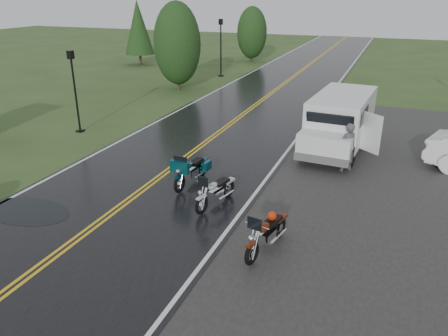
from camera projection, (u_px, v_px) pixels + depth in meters
name	position (u px, v px, depth m)	size (l,w,h in m)	color
ground	(123.00, 206.00, 14.33)	(120.00, 120.00, 0.00)	#2D471E
road	(230.00, 124.00, 22.94)	(8.00, 100.00, 0.04)	black
motorcycle_red	(252.00, 245.00, 10.97)	(0.78, 2.16, 1.28)	#5A1A0A
motorcycle_teal	(179.00, 177.00, 14.91)	(0.80, 2.21, 1.31)	#05343B
motorcycle_silver	(201.00, 198.00, 13.47)	(0.75, 2.06, 1.22)	#B7BBC0
van_white	(306.00, 132.00, 17.78)	(2.31, 6.17, 2.42)	silver
person_at_van	(347.00, 148.00, 16.71)	(0.70, 0.46, 1.91)	#48474C
lamp_post_near_left	(75.00, 92.00, 21.07)	(0.34, 0.34, 4.00)	black
lamp_post_far_left	(221.00, 48.00, 34.93)	(0.39, 0.39, 4.52)	black
tree_left_mid	(178.00, 53.00, 30.19)	(3.25, 3.25, 5.08)	#1E3D19
tree_left_far	(252.00, 38.00, 42.34)	(2.88, 2.88, 4.42)	#1E3D19
pine_left_far	(139.00, 34.00, 40.32)	(2.71, 2.71, 5.64)	#1E3D19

